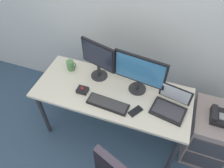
{
  "coord_description": "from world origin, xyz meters",
  "views": [
    {
      "loc": [
        0.47,
        -1.34,
        2.42
      ],
      "look_at": [
        0.0,
        0.0,
        0.87
      ],
      "focal_mm": 34.3,
      "sensor_mm": 36.0,
      "label": 1
    }
  ],
  "objects_px": {
    "desk_phone": "(219,116)",
    "trackball_mouse": "(82,90)",
    "laptop": "(171,105)",
    "cell_phone": "(136,111)",
    "keyboard": "(108,104)",
    "monitor_main": "(139,72)",
    "coffee_mug": "(71,65)",
    "file_cabinet": "(207,134)",
    "monitor_side": "(98,58)"
  },
  "relations": [
    {
      "from": "desk_phone",
      "to": "monitor_main",
      "type": "distance_m",
      "value": 0.88
    },
    {
      "from": "desk_phone",
      "to": "monitor_side",
      "type": "xyz_separation_m",
      "value": [
        -1.26,
        0.08,
        0.3
      ]
    },
    {
      "from": "monitor_main",
      "to": "coffee_mug",
      "type": "distance_m",
      "value": 0.8
    },
    {
      "from": "desk_phone",
      "to": "cell_phone",
      "type": "relative_size",
      "value": 1.41
    },
    {
      "from": "trackball_mouse",
      "to": "cell_phone",
      "type": "xyz_separation_m",
      "value": [
        0.58,
        -0.06,
        -0.02
      ]
    },
    {
      "from": "trackball_mouse",
      "to": "desk_phone",
      "type": "bearing_deg",
      "value": 7.64
    },
    {
      "from": "cell_phone",
      "to": "monitor_side",
      "type": "bearing_deg",
      "value": 179.02
    },
    {
      "from": "monitor_main",
      "to": "coffee_mug",
      "type": "height_order",
      "value": "monitor_main"
    },
    {
      "from": "file_cabinet",
      "to": "desk_phone",
      "type": "bearing_deg",
      "value": -116.78
    },
    {
      "from": "laptop",
      "to": "cell_phone",
      "type": "distance_m",
      "value": 0.34
    },
    {
      "from": "file_cabinet",
      "to": "laptop",
      "type": "xyz_separation_m",
      "value": [
        -0.47,
        -0.11,
        0.47
      ]
    },
    {
      "from": "monitor_main",
      "to": "cell_phone",
      "type": "distance_m",
      "value": 0.37
    },
    {
      "from": "monitor_side",
      "to": "trackball_mouse",
      "type": "bearing_deg",
      "value": -106.58
    },
    {
      "from": "laptop",
      "to": "cell_phone",
      "type": "xyz_separation_m",
      "value": [
        -0.3,
        -0.15,
        -0.05
      ]
    },
    {
      "from": "keyboard",
      "to": "coffee_mug",
      "type": "bearing_deg",
      "value": 149.21
    },
    {
      "from": "file_cabinet",
      "to": "coffee_mug",
      "type": "bearing_deg",
      "value": 177.77
    },
    {
      "from": "laptop",
      "to": "cell_phone",
      "type": "relative_size",
      "value": 2.49
    },
    {
      "from": "trackball_mouse",
      "to": "coffee_mug",
      "type": "distance_m",
      "value": 0.37
    },
    {
      "from": "laptop",
      "to": "coffee_mug",
      "type": "height_order",
      "value": "laptop"
    },
    {
      "from": "coffee_mug",
      "to": "cell_phone",
      "type": "relative_size",
      "value": 0.81
    },
    {
      "from": "monitor_main",
      "to": "monitor_side",
      "type": "bearing_deg",
      "value": 173.39
    },
    {
      "from": "laptop",
      "to": "trackball_mouse",
      "type": "relative_size",
      "value": 3.22
    },
    {
      "from": "trackball_mouse",
      "to": "coffee_mug",
      "type": "bearing_deg",
      "value": 134.88
    },
    {
      "from": "file_cabinet",
      "to": "desk_phone",
      "type": "distance_m",
      "value": 0.37
    },
    {
      "from": "keyboard",
      "to": "monitor_main",
      "type": "bearing_deg",
      "value": 52.64
    },
    {
      "from": "desk_phone",
      "to": "monitor_side",
      "type": "bearing_deg",
      "value": 176.24
    },
    {
      "from": "desk_phone",
      "to": "keyboard",
      "type": "height_order",
      "value": "keyboard"
    },
    {
      "from": "monitor_main",
      "to": "monitor_side",
      "type": "height_order",
      "value": "monitor_side"
    },
    {
      "from": "coffee_mug",
      "to": "cell_phone",
      "type": "distance_m",
      "value": 0.9
    },
    {
      "from": "desk_phone",
      "to": "monitor_main",
      "type": "bearing_deg",
      "value": 177.78
    },
    {
      "from": "monitor_main",
      "to": "trackball_mouse",
      "type": "distance_m",
      "value": 0.61
    },
    {
      "from": "monitor_side",
      "to": "laptop",
      "type": "height_order",
      "value": "monitor_side"
    },
    {
      "from": "keyboard",
      "to": "monitor_side",
      "type": "bearing_deg",
      "value": 123.52
    },
    {
      "from": "coffee_mug",
      "to": "file_cabinet",
      "type": "bearing_deg",
      "value": -2.23
    },
    {
      "from": "desk_phone",
      "to": "coffee_mug",
      "type": "height_order",
      "value": "coffee_mug"
    },
    {
      "from": "file_cabinet",
      "to": "keyboard",
      "type": "distance_m",
      "value": 1.16
    },
    {
      "from": "desk_phone",
      "to": "trackball_mouse",
      "type": "distance_m",
      "value": 1.35
    },
    {
      "from": "monitor_main",
      "to": "keyboard",
      "type": "distance_m",
      "value": 0.43
    },
    {
      "from": "desk_phone",
      "to": "keyboard",
      "type": "bearing_deg",
      "value": -166.26
    },
    {
      "from": "trackball_mouse",
      "to": "coffee_mug",
      "type": "xyz_separation_m",
      "value": [
        -0.26,
        0.26,
        0.03
      ]
    },
    {
      "from": "monitor_main",
      "to": "monitor_side",
      "type": "distance_m",
      "value": 0.44
    },
    {
      "from": "monitor_main",
      "to": "laptop",
      "type": "xyz_separation_m",
      "value": [
        0.35,
        -0.13,
        -0.2
      ]
    },
    {
      "from": "monitor_side",
      "to": "cell_phone",
      "type": "height_order",
      "value": "monitor_side"
    },
    {
      "from": "trackball_mouse",
      "to": "cell_phone",
      "type": "bearing_deg",
      "value": -6.31
    },
    {
      "from": "cell_phone",
      "to": "file_cabinet",
      "type": "bearing_deg",
      "value": 50.84
    },
    {
      "from": "monitor_side",
      "to": "monitor_main",
      "type": "bearing_deg",
      "value": -6.61
    },
    {
      "from": "desk_phone",
      "to": "keyboard",
      "type": "relative_size",
      "value": 0.48
    },
    {
      "from": "file_cabinet",
      "to": "desk_phone",
      "type": "xyz_separation_m",
      "value": [
        -0.01,
        -0.02,
        0.37
      ]
    },
    {
      "from": "monitor_main",
      "to": "monitor_side",
      "type": "xyz_separation_m",
      "value": [
        -0.44,
        0.05,
        0.0
      ]
    },
    {
      "from": "monitor_main",
      "to": "laptop",
      "type": "distance_m",
      "value": 0.43
    }
  ]
}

